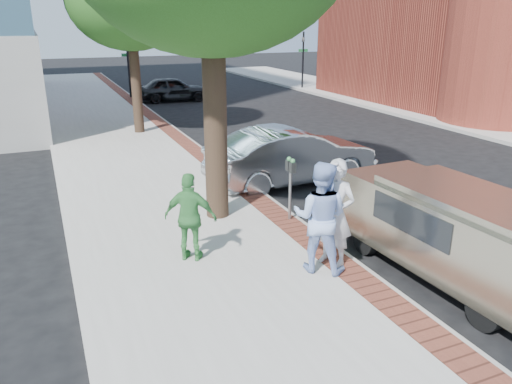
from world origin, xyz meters
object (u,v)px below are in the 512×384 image
person_gray (335,213)px  person_officer (320,217)px  person_green (190,217)px  bg_car (173,89)px  parking_meter (291,176)px  sedan_silver (292,156)px  van (447,227)px

person_gray → person_officer: 0.38m
person_green → bg_car: 21.17m
parking_meter → sedan_silver: sedan_silver is taller
parking_meter → sedan_silver: 3.23m
person_officer → person_green: bearing=7.3°
person_officer → bg_car: size_ratio=0.49×
person_gray → sedan_silver: person_gray is taller
sedan_silver → van: bearing=177.0°
sedan_silver → person_green: bearing=129.4°
person_gray → person_green: 2.69m
bg_car → van: van is taller
person_gray → van: bearing=33.2°
person_gray → sedan_silver: (1.75, 5.12, -0.35)m
parking_meter → person_green: bearing=-158.1°
person_officer → bg_car: person_officer is taller
sedan_silver → van: size_ratio=1.04×
parking_meter → person_gray: size_ratio=0.73×
parking_meter → person_officer: size_ratio=0.72×
parking_meter → person_green: person_green is taller
parking_meter → person_gray: person_gray is taller
person_officer → van: (2.20, -0.83, -0.23)m
parking_meter → person_green: size_ratio=0.86×
person_officer → bg_car: 22.09m
person_green → bg_car: (4.93, 20.58, -0.30)m
parking_meter → person_officer: (-0.62, -2.38, -0.03)m
person_gray → person_officer: size_ratio=0.99×
person_officer → van: size_ratio=0.43×
person_green → van: (4.22, -2.14, -0.06)m
person_gray → person_officer: (-0.37, -0.09, 0.02)m
parking_meter → person_green: (-2.65, -1.06, -0.19)m
parking_meter → person_officer: person_officer is taller
parking_meter → bg_car: bearing=83.3°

